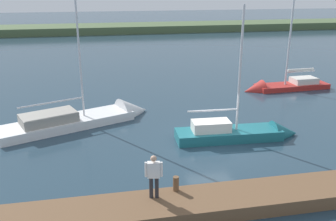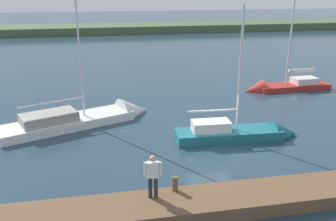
{
  "view_description": "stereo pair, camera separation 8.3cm",
  "coord_description": "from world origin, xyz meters",
  "px_view_note": "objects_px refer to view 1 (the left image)",
  "views": [
    {
      "loc": [
        5.81,
        16.93,
        7.86
      ],
      "look_at": [
        1.98,
        -2.28,
        1.16
      ],
      "focal_mm": 39.66,
      "sensor_mm": 36.0,
      "label": 1
    },
    {
      "loc": [
        5.73,
        16.95,
        7.86
      ],
      "look_at": [
        1.98,
        -2.28,
        1.16
      ],
      "focal_mm": 39.66,
      "sensor_mm": 36.0,
      "label": 2
    }
  ],
  "objects_px": {
    "sailboat_far_left": "(88,120)",
    "person_on_dock": "(154,174)",
    "sailboat_mid_channel": "(280,88)",
    "mooring_post_near": "(176,184)",
    "sailboat_near_dock": "(242,135)"
  },
  "relations": [
    {
      "from": "sailboat_near_dock",
      "to": "sailboat_far_left",
      "type": "distance_m",
      "value": 9.04
    },
    {
      "from": "mooring_post_near",
      "to": "sailboat_near_dock",
      "type": "distance_m",
      "value": 7.25
    },
    {
      "from": "mooring_post_near",
      "to": "sailboat_far_left",
      "type": "height_order",
      "value": "sailboat_far_left"
    },
    {
      "from": "mooring_post_near",
      "to": "sailboat_near_dock",
      "type": "xyz_separation_m",
      "value": [
        -4.84,
        -5.37,
        -0.63
      ]
    },
    {
      "from": "mooring_post_near",
      "to": "sailboat_far_left",
      "type": "xyz_separation_m",
      "value": [
        3.27,
        -9.37,
        -0.62
      ]
    },
    {
      "from": "mooring_post_near",
      "to": "person_on_dock",
      "type": "distance_m",
      "value": 1.15
    },
    {
      "from": "sailboat_mid_channel",
      "to": "sailboat_far_left",
      "type": "bearing_deg",
      "value": 14.49
    },
    {
      "from": "sailboat_mid_channel",
      "to": "mooring_post_near",
      "type": "bearing_deg",
      "value": 47.81
    },
    {
      "from": "sailboat_mid_channel",
      "to": "person_on_dock",
      "type": "bearing_deg",
      "value": 46.36
    },
    {
      "from": "sailboat_far_left",
      "to": "person_on_dock",
      "type": "bearing_deg",
      "value": -98.07
    },
    {
      "from": "sailboat_mid_channel",
      "to": "person_on_dock",
      "type": "distance_m",
      "value": 18.9
    },
    {
      "from": "mooring_post_near",
      "to": "sailboat_near_dock",
      "type": "relative_size",
      "value": 0.07
    },
    {
      "from": "sailboat_far_left",
      "to": "person_on_dock",
      "type": "relative_size",
      "value": 5.78
    },
    {
      "from": "sailboat_near_dock",
      "to": "sailboat_far_left",
      "type": "height_order",
      "value": "sailboat_far_left"
    },
    {
      "from": "mooring_post_near",
      "to": "person_on_dock",
      "type": "height_order",
      "value": "person_on_dock"
    }
  ]
}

